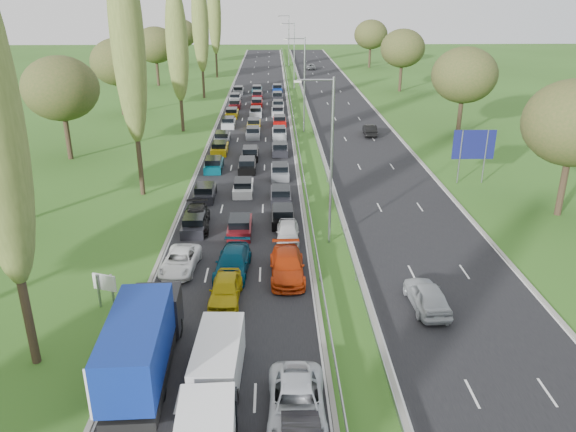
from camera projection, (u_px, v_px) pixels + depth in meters
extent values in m
plane|color=#2D5219|center=(303.00, 129.00, 75.80)|extent=(260.00, 260.00, 0.00)
cube|color=black|center=(254.00, 125.00, 77.95)|extent=(10.50, 215.00, 0.04)
cube|color=black|center=(350.00, 124.00, 78.29)|extent=(10.50, 215.00, 0.04)
cube|color=gray|center=(294.00, 121.00, 77.88)|extent=(0.06, 215.00, 0.32)
cube|color=gray|center=(310.00, 121.00, 77.94)|extent=(0.06, 215.00, 0.32)
cylinder|color=gray|center=(331.00, 164.00, 39.24)|extent=(0.18, 0.18, 12.00)
cylinder|color=gray|center=(304.00, 86.00, 71.71)|extent=(0.18, 0.18, 12.00)
cylinder|color=gray|center=(294.00, 56.00, 104.18)|extent=(0.18, 0.18, 12.00)
cylinder|color=gray|center=(289.00, 41.00, 136.66)|extent=(0.18, 0.18, 12.00)
cylinder|color=#2D2116|center=(24.00, 299.00, 26.74)|extent=(0.44, 0.44, 7.20)
cylinder|color=#2D2116|center=(139.00, 152.00, 49.80)|extent=(0.44, 0.44, 7.92)
ellipsoid|color=#5A692D|center=(127.00, 38.00, 46.20)|extent=(2.80, 2.80, 17.60)
cylinder|color=#2D2116|center=(182.00, 107.00, 73.26)|extent=(0.44, 0.44, 6.48)
ellipsoid|color=#5A692D|center=(177.00, 43.00, 70.32)|extent=(2.80, 2.80, 14.40)
cylinder|color=#2D2116|center=(203.00, 77.00, 96.33)|extent=(0.44, 0.44, 7.20)
ellipsoid|color=#5A692D|center=(200.00, 23.00, 93.05)|extent=(2.80, 2.80, 16.00)
cylinder|color=#2D2116|center=(216.00, 58.00, 119.39)|extent=(0.44, 0.44, 7.92)
ellipsoid|color=#5A692D|center=(214.00, 10.00, 115.78)|extent=(2.80, 2.80, 17.60)
cylinder|color=#2D2116|center=(68.00, 137.00, 61.25)|extent=(0.56, 0.56, 4.84)
ellipsoid|color=#38471E|center=(61.00, 88.00, 59.28)|extent=(8.00, 8.00, 6.80)
cylinder|color=#2D2116|center=(122.00, 98.00, 83.51)|extent=(0.56, 0.56, 4.84)
ellipsoid|color=#38471E|center=(118.00, 62.00, 81.55)|extent=(8.00, 8.00, 6.80)
cylinder|color=#2D2116|center=(158.00, 73.00, 109.49)|extent=(0.56, 0.56, 4.84)
ellipsoid|color=#38471E|center=(155.00, 45.00, 107.53)|extent=(8.00, 8.00, 6.80)
cylinder|color=#2D2116|center=(182.00, 56.00, 139.18)|extent=(0.56, 0.56, 4.84)
ellipsoid|color=#38471E|center=(181.00, 33.00, 137.22)|extent=(8.00, 8.00, 6.80)
cylinder|color=#2D2116|center=(562.00, 187.00, 45.69)|extent=(0.56, 0.56, 4.84)
ellipsoid|color=#38471E|center=(575.00, 123.00, 43.73)|extent=(8.00, 8.00, 6.80)
cylinder|color=#2D2116|center=(460.00, 118.00, 70.74)|extent=(0.56, 0.56, 4.84)
ellipsoid|color=#38471E|center=(464.00, 75.00, 68.78)|extent=(8.00, 8.00, 6.80)
cylinder|color=#2D2116|center=(400.00, 78.00, 103.22)|extent=(0.56, 0.56, 4.84)
ellipsoid|color=#38471E|center=(403.00, 48.00, 101.25)|extent=(8.00, 8.00, 6.80)
cylinder|color=#2D2116|center=(370.00, 57.00, 135.69)|extent=(0.56, 0.56, 4.84)
ellipsoid|color=#38471E|center=(371.00, 34.00, 133.73)|extent=(8.00, 8.00, 6.80)
cube|color=black|center=(195.00, 225.00, 43.30)|extent=(1.75, 4.00, 0.80)
cube|color=black|center=(205.00, 194.00, 50.02)|extent=(1.75, 4.00, 0.80)
cube|color=#053F4C|center=(214.00, 166.00, 58.04)|extent=(1.75, 4.00, 0.80)
cube|color=#BF990C|center=(220.00, 149.00, 64.08)|extent=(1.75, 4.00, 0.80)
cube|color=slate|center=(222.00, 139.00, 68.67)|extent=(1.75, 4.00, 0.80)
cube|color=#B2B7BC|center=(229.00, 124.00, 76.58)|extent=(1.75, 4.00, 0.80)
cube|color=#BF990C|center=(232.00, 114.00, 82.56)|extent=(1.75, 4.00, 0.80)
cube|color=#590F14|center=(235.00, 105.00, 89.02)|extent=(1.75, 4.00, 0.80)
cube|color=silver|center=(235.00, 99.00, 94.41)|extent=(1.75, 4.00, 0.80)
cube|color=slate|center=(239.00, 91.00, 101.50)|extent=(1.75, 4.00, 0.80)
cube|color=#590F14|center=(240.00, 228.00, 42.83)|extent=(1.75, 4.00, 0.80)
cube|color=silver|center=(243.00, 189.00, 51.36)|extent=(1.75, 4.00, 0.80)
cube|color=black|center=(247.00, 166.00, 57.87)|extent=(1.75, 4.00, 0.80)
cube|color=black|center=(250.00, 155.00, 62.03)|extent=(1.75, 4.00, 0.80)
cube|color=slate|center=(253.00, 134.00, 71.14)|extent=(1.75, 4.00, 0.80)
cube|color=#BF990C|center=(254.00, 125.00, 75.71)|extent=(1.75, 4.00, 0.80)
cube|color=#B2B7BC|center=(256.00, 113.00, 83.40)|extent=(1.75, 4.00, 0.80)
cube|color=#A50C0A|center=(257.00, 104.00, 90.05)|extent=(1.75, 4.00, 0.80)
cube|color=#590F14|center=(257.00, 96.00, 96.89)|extent=(1.75, 4.00, 0.80)
cube|color=#053F4C|center=(257.00, 90.00, 102.38)|extent=(1.75, 4.00, 0.80)
cube|color=black|center=(283.00, 217.00, 44.88)|extent=(1.75, 4.00, 0.80)
cube|color=black|center=(281.00, 197.00, 49.38)|extent=(1.75, 4.00, 0.80)
cube|color=slate|center=(280.00, 173.00, 55.93)|extent=(1.75, 4.00, 0.80)
cube|color=black|center=(280.00, 150.00, 63.84)|extent=(1.75, 4.00, 0.80)
cube|color=#B2B7BC|center=(279.00, 134.00, 71.22)|extent=(1.75, 4.00, 0.80)
cube|color=#A50C0A|center=(280.00, 122.00, 77.68)|extent=(1.75, 4.00, 0.80)
cube|color=#B2B7BC|center=(278.00, 112.00, 83.94)|extent=(1.75, 4.00, 0.80)
cube|color=silver|center=(278.00, 106.00, 88.50)|extent=(1.75, 4.00, 0.80)
cube|color=black|center=(277.00, 97.00, 95.79)|extent=(1.75, 4.00, 0.80)
cube|color=navy|center=(277.00, 89.00, 103.69)|extent=(1.75, 4.00, 0.80)
imported|color=white|center=(180.00, 261.00, 37.08)|extent=(2.52, 4.83, 1.30)
imported|color=black|center=(196.00, 218.00, 43.83)|extent=(2.44, 5.22, 1.47)
imported|color=#05364D|center=(233.00, 262.00, 36.66)|extent=(2.50, 5.32, 1.50)
imported|color=#AE960B|center=(226.00, 289.00, 33.33)|extent=(1.96, 4.53, 1.52)
imported|color=silver|center=(297.00, 404.00, 24.09)|extent=(2.60, 5.45, 1.50)
imported|color=#B2300A|center=(287.00, 266.00, 36.13)|extent=(2.25, 5.39, 1.56)
imported|color=silver|center=(288.00, 232.00, 41.40)|extent=(1.75, 4.17, 1.41)
imported|color=#AFB4B9|center=(427.00, 296.00, 32.56)|extent=(2.08, 4.71, 1.58)
imported|color=black|center=(370.00, 130.00, 71.89)|extent=(1.72, 4.37, 1.42)
imported|color=slate|center=(311.00, 66.00, 133.23)|extent=(2.28, 4.77, 1.31)
cube|color=black|center=(146.00, 362.00, 26.85)|extent=(2.37, 8.87, 0.50)
cube|color=navy|center=(137.00, 344.00, 25.18)|extent=(2.46, 6.70, 2.55)
cube|color=silver|center=(118.00, 394.00, 22.10)|extent=(2.41, 0.06, 2.45)
cube|color=black|center=(157.00, 310.00, 29.64)|extent=(2.41, 2.17, 2.20)
cylinder|color=black|center=(159.00, 328.00, 29.93)|extent=(2.07, 1.00, 1.00)
cylinder|color=black|center=(130.00, 413.00, 23.92)|extent=(2.07, 1.00, 1.00)
cube|color=black|center=(211.00, 412.00, 23.18)|extent=(2.15, 0.88, 1.77)
cube|color=silver|center=(218.00, 360.00, 26.37)|extent=(2.08, 5.19, 2.08)
cube|color=black|center=(222.00, 335.00, 28.53)|extent=(2.03, 0.83, 1.66)
cylinder|color=black|center=(204.00, 353.00, 28.16)|extent=(0.26, 0.71, 0.71)
cylinder|color=black|center=(235.00, 396.00, 25.12)|extent=(0.26, 0.71, 0.71)
cylinder|color=gray|center=(99.00, 291.00, 32.61)|extent=(0.16, 0.16, 2.10)
cylinder|color=gray|center=(112.00, 291.00, 32.63)|extent=(0.16, 0.16, 2.10)
cube|color=silver|center=(104.00, 282.00, 32.41)|extent=(1.44, 0.60, 1.00)
cylinder|color=gray|center=(460.00, 157.00, 53.32)|extent=(0.16, 0.16, 5.20)
cylinder|color=gray|center=(485.00, 157.00, 53.38)|extent=(0.16, 0.16, 5.20)
cube|color=navy|center=(474.00, 145.00, 52.91)|extent=(4.00, 0.13, 2.80)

